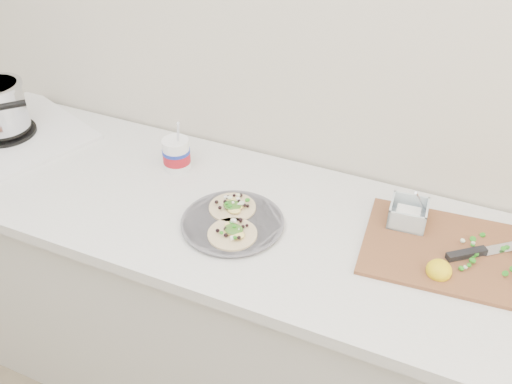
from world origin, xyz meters
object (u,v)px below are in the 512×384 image
at_px(stove, 2,117).
at_px(taco_plate, 232,220).
at_px(cutboard, 450,245).
at_px(tub, 177,152).

xyz_separation_m(stove, taco_plate, (0.95, -0.11, -0.06)).
xyz_separation_m(stove, cutboard, (1.54, 0.03, -0.06)).
relative_size(taco_plate, cutboard, 0.59).
distance_m(stove, cutboard, 1.55).
bearing_deg(stove, tub, 27.50).
relative_size(stove, tub, 3.15).
xyz_separation_m(tub, cutboard, (0.88, -0.04, -0.05)).
distance_m(stove, taco_plate, 0.96).
distance_m(tub, cutboard, 0.89).
bearing_deg(cutboard, taco_plate, -171.19).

